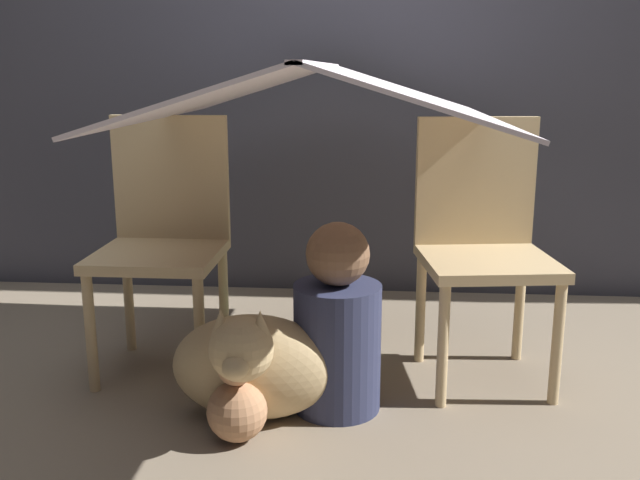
{
  "coord_description": "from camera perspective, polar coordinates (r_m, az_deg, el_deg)",
  "views": [
    {
      "loc": [
        0.19,
        -2.12,
        1.05
      ],
      "look_at": [
        0.0,
        0.22,
        0.49
      ],
      "focal_mm": 40.0,
      "sensor_mm": 36.0,
      "label": 1
    }
  ],
  "objects": [
    {
      "name": "plush_toy",
      "position": [
        2.13,
        -6.67,
        -12.87
      ],
      "size": [
        0.18,
        0.18,
        0.28
      ],
      "color": "tan",
      "rests_on": "ground_plane"
    },
    {
      "name": "floor_cushion",
      "position": [
        2.63,
        -1.34,
        -8.96
      ],
      "size": [
        0.38,
        0.3,
        0.1
      ],
      "color": "#7FB27F",
      "rests_on": "ground_plane"
    },
    {
      "name": "wall_back",
      "position": [
        3.39,
        1.45,
        16.77
      ],
      "size": [
        7.0,
        0.05,
        2.5
      ],
      "color": "#3D3D47",
      "rests_on": "ground_plane"
    },
    {
      "name": "sheet_canopy",
      "position": [
        2.35,
        0.0,
        11.8
      ],
      "size": [
        1.13,
        1.47,
        0.19
      ],
      "color": "silver"
    },
    {
      "name": "person_front",
      "position": [
        2.25,
        1.39,
        -7.14
      ],
      "size": [
        0.28,
        0.28,
        0.61
      ],
      "color": "#2D3351",
      "rests_on": "ground_plane"
    },
    {
      "name": "dog",
      "position": [
        2.2,
        -5.45,
        -9.87
      ],
      "size": [
        0.51,
        0.44,
        0.42
      ],
      "color": "tan",
      "rests_on": "ground_plane"
    },
    {
      "name": "chair_left",
      "position": [
        2.59,
        -12.38,
        0.6
      ],
      "size": [
        0.43,
        0.43,
        0.9
      ],
      "rotation": [
        0.0,
        0.0,
        -0.0
      ],
      "color": "#D1B27F",
      "rests_on": "ground_plane"
    },
    {
      "name": "chair_right",
      "position": [
        2.51,
        12.85,
        0.15
      ],
      "size": [
        0.48,
        0.48,
        0.9
      ],
      "rotation": [
        0.0,
        0.0,
        0.13
      ],
      "color": "#D1B27F",
      "rests_on": "ground_plane"
    },
    {
      "name": "ground_plane",
      "position": [
        2.38,
        -0.43,
        -12.89
      ],
      "size": [
        8.8,
        8.8,
        0.0
      ],
      "primitive_type": "plane",
      "color": "gray"
    }
  ]
}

